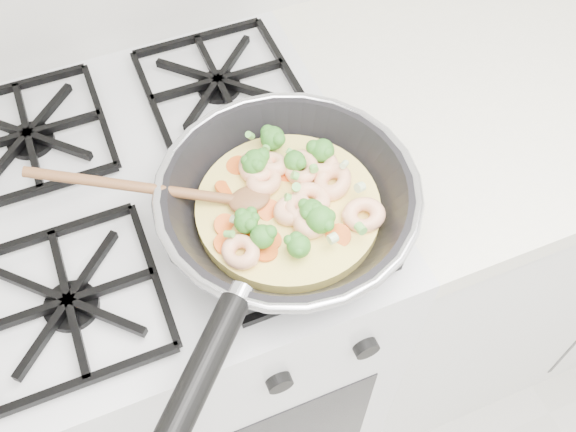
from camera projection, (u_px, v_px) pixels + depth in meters
name	position (u px, v px, depth m)	size (l,w,h in m)	color
stove	(192.00, 319.00, 1.30)	(0.60, 0.60, 0.92)	white
counter_right	(528.00, 199.00, 1.48)	(1.00, 0.60, 0.90)	white
skillet	(286.00, 204.00, 0.84)	(0.48, 0.44, 0.10)	black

